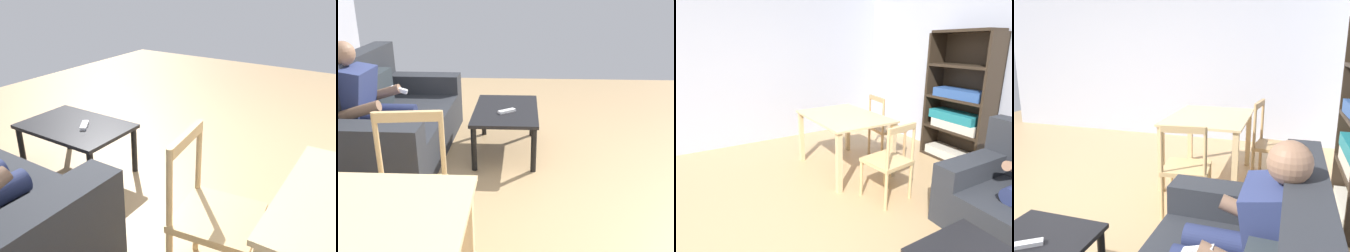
# 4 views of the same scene
# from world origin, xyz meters

# --- Properties ---
(ground_plane) EXTENTS (8.08, 8.08, 0.00)m
(ground_plane) POSITION_xyz_m (0.00, 0.00, 0.00)
(ground_plane) COLOR tan
(coffee_table) EXTENTS (0.90, 0.60, 0.44)m
(coffee_table) POSITION_xyz_m (1.13, 0.79, 0.38)
(coffee_table) COLOR black
(coffee_table) RESTS_ON ground_plane
(tv_remote) EXTENTS (0.14, 0.17, 0.02)m
(tv_remote) POSITION_xyz_m (1.04, 0.78, 0.45)
(tv_remote) COLOR white
(tv_remote) RESTS_ON coffee_table
(dining_chair_facing_couch) EXTENTS (0.47, 0.47, 0.88)m
(dining_chair_facing_couch) POSITION_xyz_m (-0.38, 1.28, 0.44)
(dining_chair_facing_couch) COLOR tan
(dining_chair_facing_couch) RESTS_ON ground_plane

